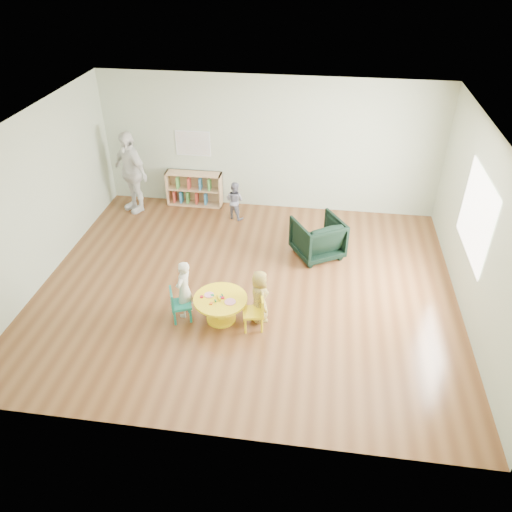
% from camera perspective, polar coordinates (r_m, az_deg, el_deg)
% --- Properties ---
extents(room, '(7.10, 7.00, 2.80)m').
position_cam_1_polar(room, '(7.55, -1.10, 7.94)').
color(room, brown).
rests_on(room, ground).
extents(activity_table, '(0.83, 0.83, 0.46)m').
position_cam_1_polar(activity_table, '(7.74, -4.06, -5.58)').
color(activity_table, yellow).
rests_on(activity_table, ground).
extents(kid_chair_left, '(0.40, 0.40, 0.57)m').
position_cam_1_polar(kid_chair_left, '(7.80, -8.88, -5.40)').
color(kid_chair_left, '#157865').
rests_on(kid_chair_left, ground).
extents(kid_chair_right, '(0.37, 0.37, 0.58)m').
position_cam_1_polar(kid_chair_right, '(7.56, -0.01, -6.32)').
color(kid_chair_right, yellow).
rests_on(kid_chair_right, ground).
extents(bookshelf, '(1.20, 0.30, 0.75)m').
position_cam_1_polar(bookshelf, '(11.05, -7.08, 7.65)').
color(bookshelf, tan).
rests_on(bookshelf, ground).
extents(alphabet_poster, '(0.74, 0.01, 0.54)m').
position_cam_1_polar(alphabet_poster, '(10.77, -7.21, 12.65)').
color(alphabet_poster, white).
rests_on(alphabet_poster, ground).
extents(armchair, '(1.11, 1.12, 0.75)m').
position_cam_1_polar(armchair, '(9.23, 7.07, 2.10)').
color(armchair, black).
rests_on(armchair, ground).
extents(child_left, '(0.31, 0.40, 0.98)m').
position_cam_1_polar(child_left, '(7.77, -8.24, -3.77)').
color(child_left, silver).
rests_on(child_left, ground).
extents(child_right, '(0.42, 0.51, 0.90)m').
position_cam_1_polar(child_right, '(7.62, 0.39, -4.65)').
color(child_right, yellow).
rests_on(child_right, ground).
extents(toddler, '(0.48, 0.44, 0.81)m').
position_cam_1_polar(toddler, '(10.39, -2.46, 6.36)').
color(toddler, '#1A1E41').
rests_on(toddler, ground).
extents(adult_caretaker, '(1.08, 0.93, 1.74)m').
position_cam_1_polar(adult_caretaker, '(10.85, -14.13, 9.31)').
color(adult_caretaker, white).
rests_on(adult_caretaker, ground).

